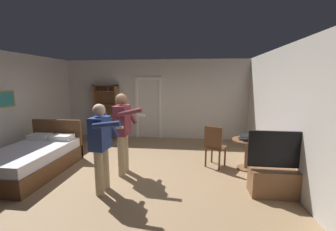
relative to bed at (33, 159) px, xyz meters
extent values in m
plane|color=#997A56|center=(2.18, 0.22, -0.30)|extent=(6.94, 6.94, 0.00)
cube|color=beige|center=(2.18, 3.29, 1.06)|extent=(6.55, 0.12, 2.72)
cube|color=#B2933F|center=(-0.96, 0.49, 1.27)|extent=(0.03, 0.51, 0.39)
cube|color=teal|center=(-0.95, 0.49, 1.27)|extent=(0.01, 0.45, 0.33)
cube|color=beige|center=(5.40, 0.22, 1.06)|extent=(0.12, 6.26, 2.72)
cube|color=white|center=(1.53, 3.21, 0.72)|extent=(0.08, 0.08, 2.05)
cube|color=white|center=(2.38, 3.21, 0.72)|extent=(0.08, 0.08, 2.05)
cube|color=white|center=(1.95, 3.21, 1.79)|extent=(0.93, 0.08, 0.08)
cube|color=brown|center=(0.00, -0.08, -0.13)|extent=(1.31, 2.09, 0.35)
cube|color=white|center=(0.00, -0.08, 0.16)|extent=(1.25, 2.03, 0.22)
cube|color=brown|center=(0.00, 0.92, 0.21)|extent=(1.31, 0.08, 1.02)
cube|color=white|center=(-0.29, 0.66, 0.33)|extent=(0.50, 0.34, 0.12)
cube|color=white|center=(0.29, 0.66, 0.33)|extent=(0.50, 0.34, 0.12)
cube|color=brown|center=(0.09, 3.03, 0.63)|extent=(0.06, 0.32, 1.88)
cube|color=brown|center=(0.87, 3.03, 0.63)|extent=(0.06, 0.32, 1.88)
cube|color=brown|center=(0.48, 3.03, 1.55)|extent=(0.84, 0.32, 0.04)
cube|color=brown|center=(0.48, 3.18, 0.63)|extent=(0.84, 0.02, 1.88)
cube|color=brown|center=(0.48, 3.03, -0.07)|extent=(0.78, 0.32, 0.03)
cylinder|color=#6AA2AA|center=(0.53, 3.03, 0.01)|extent=(0.08, 0.08, 0.13)
cube|color=brown|center=(0.48, 3.03, 0.40)|extent=(0.78, 0.32, 0.03)
cylinder|color=#62BDB7|center=(0.29, 3.03, 0.46)|extent=(0.06, 0.06, 0.10)
cube|color=brown|center=(0.48, 3.03, 0.87)|extent=(0.78, 0.32, 0.03)
cube|color=brown|center=(0.48, 3.03, 1.34)|extent=(0.78, 0.32, 0.03)
cylinder|color=#875194|center=(0.57, 3.03, 1.41)|extent=(0.07, 0.07, 0.12)
cube|color=brown|center=(5.04, -0.39, -0.06)|extent=(0.96, 0.40, 0.48)
cube|color=black|center=(5.04, -0.41, 0.55)|extent=(1.11, 0.05, 0.64)
cube|color=#5636B7|center=(5.04, -0.38, 0.55)|extent=(1.05, 0.01, 0.58)
cylinder|color=brown|center=(4.75, 0.74, 0.03)|extent=(0.08, 0.08, 0.67)
cylinder|color=brown|center=(4.75, 0.74, -0.29)|extent=(0.41, 0.41, 0.03)
cylinder|color=brown|center=(4.75, 0.74, 0.38)|extent=(0.68, 0.68, 0.03)
cube|color=black|center=(4.72, 0.74, 0.41)|extent=(0.34, 0.24, 0.02)
cube|color=black|center=(4.71, 0.62, 0.52)|extent=(0.33, 0.22, 0.05)
cube|color=navy|center=(4.71, 0.62, 0.52)|extent=(0.30, 0.19, 0.04)
cylinder|color=black|center=(4.89, 0.66, 0.49)|extent=(0.06, 0.06, 0.18)
cylinder|color=black|center=(4.89, 0.66, 0.60)|extent=(0.03, 0.03, 0.04)
cylinder|color=brown|center=(4.29, 0.88, -0.08)|extent=(0.04, 0.04, 0.45)
cylinder|color=brown|center=(4.00, 1.05, -0.08)|extent=(0.04, 0.04, 0.45)
cylinder|color=brown|center=(4.13, 0.59, -0.08)|extent=(0.04, 0.04, 0.45)
cylinder|color=brown|center=(3.83, 0.75, -0.08)|extent=(0.04, 0.04, 0.45)
cube|color=brown|center=(4.06, 0.82, 0.17)|extent=(0.57, 0.57, 0.04)
cube|color=brown|center=(3.98, 0.67, 0.44)|extent=(0.39, 0.24, 0.50)
cylinder|color=tan|center=(1.91, -0.53, 0.10)|extent=(0.15, 0.15, 0.82)
cylinder|color=tan|center=(1.89, -0.75, 0.10)|extent=(0.15, 0.15, 0.82)
cube|color=navy|center=(1.90, -0.64, 0.80)|extent=(0.29, 0.41, 0.58)
sphere|color=#D8AD8C|center=(1.90, -0.64, 1.21)|extent=(0.22, 0.22, 0.22)
cylinder|color=navy|center=(2.00, -0.43, 0.90)|extent=(0.33, 0.11, 0.47)
cylinder|color=navy|center=(2.12, -0.88, 1.01)|extent=(0.49, 0.12, 0.15)
cube|color=white|center=(2.36, -0.93, 0.98)|extent=(0.12, 0.04, 0.04)
cylinder|color=tan|center=(2.02, 0.30, 0.14)|extent=(0.15, 0.15, 0.88)
cylinder|color=tan|center=(2.02, 0.04, 0.14)|extent=(0.15, 0.15, 0.88)
cube|color=brown|center=(2.02, 0.17, 0.89)|extent=(0.26, 0.46, 0.62)
sphere|color=#936B4C|center=(2.02, 0.17, 1.33)|extent=(0.24, 0.24, 0.24)
cylinder|color=brown|center=(2.11, 0.43, 1.00)|extent=(0.34, 0.09, 0.50)
cylinder|color=brown|center=(2.27, -0.08, 1.10)|extent=(0.50, 0.09, 0.19)
cube|color=white|center=(2.51, -0.10, 1.04)|extent=(0.12, 0.04, 0.04)
cube|color=black|center=(0.35, 2.60, -0.12)|extent=(0.51, 0.43, 0.37)
camera|label=1|loc=(3.53, -4.17, 1.72)|focal=23.08mm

